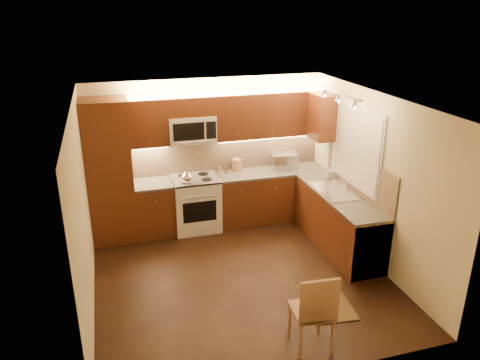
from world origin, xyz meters
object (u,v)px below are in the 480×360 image
object	(u,v)px
toaster_oven	(284,160)
knife_block	(237,165)
kettle	(187,176)
sink	(336,187)
soap_bottle	(329,173)
dining_chair	(312,309)
stove	(196,203)
microwave	(192,129)

from	to	relation	value
toaster_oven	knife_block	world-z (taller)	toaster_oven
knife_block	kettle	bearing A→B (deg)	179.85
sink	soap_bottle	distance (m)	0.57
knife_block	dining_chair	size ratio (longest dim) A/B	0.22
stove	soap_bottle	world-z (taller)	soap_bottle
dining_chair	knife_block	bearing A→B (deg)	91.86
sink	soap_bottle	bearing A→B (deg)	74.52
microwave	soap_bottle	bearing A→B (deg)	-18.20
dining_chair	soap_bottle	bearing A→B (deg)	64.59
stove	sink	bearing A→B (deg)	-29.36
kettle	dining_chair	size ratio (longest dim) A/B	0.23
kettle	toaster_oven	xyz separation A→B (m)	(1.79, 0.32, -0.00)
kettle	microwave	bearing A→B (deg)	64.03
microwave	knife_block	bearing A→B (deg)	3.64
knife_block	dining_chair	distance (m)	3.47
microwave	soap_bottle	distance (m)	2.38
microwave	dining_chair	size ratio (longest dim) A/B	0.78
knife_block	soap_bottle	bearing A→B (deg)	-50.59
kettle	knife_block	bearing A→B (deg)	22.95
stove	kettle	bearing A→B (deg)	-131.40
sink	toaster_oven	xyz separation A→B (m)	(-0.38, 1.25, 0.06)
dining_chair	microwave	bearing A→B (deg)	104.82
stove	kettle	xyz separation A→B (m)	(-0.17, -0.19, 0.57)
sink	kettle	size ratio (longest dim) A/B	3.77
toaster_oven	dining_chair	size ratio (longest dim) A/B	0.45
knife_block	soap_bottle	size ratio (longest dim) A/B	1.18
microwave	toaster_oven	distance (m)	1.76
microwave	knife_block	xyz separation A→B (m)	(0.77, 0.05, -0.71)
kettle	stove	bearing A→B (deg)	49.90
dining_chair	kettle	bearing A→B (deg)	108.92
sink	toaster_oven	size ratio (longest dim) A/B	1.96
stove	microwave	xyz separation A→B (m)	(0.00, 0.14, 1.26)
toaster_oven	sink	bearing A→B (deg)	-67.51
stove	knife_block	world-z (taller)	knife_block
dining_chair	sink	bearing A→B (deg)	61.47
sink	soap_bottle	world-z (taller)	soap_bottle
stove	sink	distance (m)	2.35
toaster_oven	knife_block	size ratio (longest dim) A/B	2.03
stove	knife_block	xyz separation A→B (m)	(0.77, 0.18, 0.55)
soap_bottle	dining_chair	size ratio (longest dim) A/B	0.19
sink	knife_block	bearing A→B (deg)	133.10
microwave	toaster_oven	size ratio (longest dim) A/B	1.73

